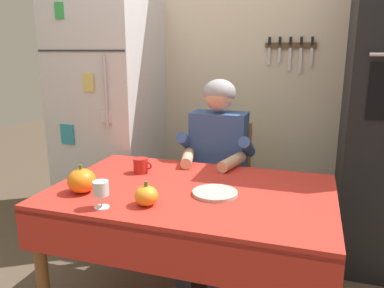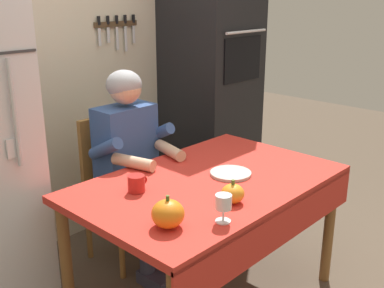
{
  "view_description": "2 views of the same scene",
  "coord_description": "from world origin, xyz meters",
  "px_view_note": "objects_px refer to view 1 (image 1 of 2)",
  "views": [
    {
      "loc": [
        0.55,
        -1.62,
        1.42
      ],
      "look_at": [
        -0.04,
        0.24,
        0.94
      ],
      "focal_mm": 35.42,
      "sensor_mm": 36.0,
      "label": 1
    },
    {
      "loc": [
        -1.7,
        -1.38,
        1.68
      ],
      "look_at": [
        0.02,
        0.24,
        0.9
      ],
      "focal_mm": 43.58,
      "sensor_mm": 36.0,
      "label": 2
    }
  ],
  "objects_px": {
    "chair_behind_person": "(222,182)",
    "wine_glass": "(101,190)",
    "dining_table": "(191,206)",
    "pumpkin_medium": "(82,181)",
    "pumpkin_large": "(146,196)",
    "refrigerator": "(110,119)",
    "seated_person": "(216,158)",
    "coffee_mug": "(141,166)",
    "serving_tray": "(215,193)"
  },
  "relations": [
    {
      "from": "coffee_mug",
      "to": "wine_glass",
      "type": "height_order",
      "value": "wine_glass"
    },
    {
      "from": "pumpkin_medium",
      "to": "serving_tray",
      "type": "relative_size",
      "value": 0.65
    },
    {
      "from": "pumpkin_large",
      "to": "pumpkin_medium",
      "type": "distance_m",
      "value": 0.37
    },
    {
      "from": "refrigerator",
      "to": "chair_behind_person",
      "type": "xyz_separation_m",
      "value": [
        0.93,
        -0.09,
        -0.39
      ]
    },
    {
      "from": "coffee_mug",
      "to": "wine_glass",
      "type": "distance_m",
      "value": 0.51
    },
    {
      "from": "refrigerator",
      "to": "wine_glass",
      "type": "bearing_deg",
      "value": -62.1
    },
    {
      "from": "refrigerator",
      "to": "pumpkin_medium",
      "type": "relative_size",
      "value": 12.64
    },
    {
      "from": "seated_person",
      "to": "coffee_mug",
      "type": "height_order",
      "value": "seated_person"
    },
    {
      "from": "pumpkin_medium",
      "to": "wine_glass",
      "type": "bearing_deg",
      "value": -35.9
    },
    {
      "from": "seated_person",
      "to": "wine_glass",
      "type": "bearing_deg",
      "value": -107.04
    },
    {
      "from": "pumpkin_large",
      "to": "coffee_mug",
      "type": "bearing_deg",
      "value": 118.17
    },
    {
      "from": "dining_table",
      "to": "serving_tray",
      "type": "distance_m",
      "value": 0.16
    },
    {
      "from": "refrigerator",
      "to": "serving_tray",
      "type": "bearing_deg",
      "value": -39.86
    },
    {
      "from": "refrigerator",
      "to": "seated_person",
      "type": "distance_m",
      "value": 0.98
    },
    {
      "from": "chair_behind_person",
      "to": "wine_glass",
      "type": "relative_size",
      "value": 7.45
    },
    {
      "from": "refrigerator",
      "to": "coffee_mug",
      "type": "bearing_deg",
      "value": -49.86
    },
    {
      "from": "seated_person",
      "to": "refrigerator",
      "type": "bearing_deg",
      "value": 163.27
    },
    {
      "from": "pumpkin_large",
      "to": "seated_person",
      "type": "bearing_deg",
      "value": 82.58
    },
    {
      "from": "chair_behind_person",
      "to": "wine_glass",
      "type": "height_order",
      "value": "chair_behind_person"
    },
    {
      "from": "refrigerator",
      "to": "serving_tray",
      "type": "relative_size",
      "value": 8.16
    },
    {
      "from": "seated_person",
      "to": "coffee_mug",
      "type": "relative_size",
      "value": 11.2
    },
    {
      "from": "seated_person",
      "to": "pumpkin_medium",
      "type": "bearing_deg",
      "value": -120.99
    },
    {
      "from": "chair_behind_person",
      "to": "coffee_mug",
      "type": "distance_m",
      "value": 0.75
    },
    {
      "from": "coffee_mug",
      "to": "serving_tray",
      "type": "distance_m",
      "value": 0.53
    },
    {
      "from": "pumpkin_large",
      "to": "serving_tray",
      "type": "bearing_deg",
      "value": 40.09
    },
    {
      "from": "chair_behind_person",
      "to": "serving_tray",
      "type": "relative_size",
      "value": 4.22
    },
    {
      "from": "refrigerator",
      "to": "dining_table",
      "type": "height_order",
      "value": "refrigerator"
    },
    {
      "from": "seated_person",
      "to": "pumpkin_large",
      "type": "distance_m",
      "value": 0.85
    },
    {
      "from": "pumpkin_large",
      "to": "pumpkin_medium",
      "type": "relative_size",
      "value": 0.79
    },
    {
      "from": "dining_table",
      "to": "coffee_mug",
      "type": "xyz_separation_m",
      "value": [
        -0.36,
        0.18,
        0.13
      ]
    },
    {
      "from": "chair_behind_person",
      "to": "pumpkin_large",
      "type": "height_order",
      "value": "chair_behind_person"
    },
    {
      "from": "wine_glass",
      "to": "pumpkin_large",
      "type": "relative_size",
      "value": 1.11
    },
    {
      "from": "seated_person",
      "to": "dining_table",
      "type": "bearing_deg",
      "value": -88.04
    },
    {
      "from": "refrigerator",
      "to": "dining_table",
      "type": "bearing_deg",
      "value": -42.91
    },
    {
      "from": "wine_glass",
      "to": "chair_behind_person",
      "type": "bearing_deg",
      "value": 75.69
    },
    {
      "from": "refrigerator",
      "to": "coffee_mug",
      "type": "distance_m",
      "value": 0.93
    },
    {
      "from": "dining_table",
      "to": "pumpkin_medium",
      "type": "bearing_deg",
      "value": -158.94
    },
    {
      "from": "dining_table",
      "to": "pumpkin_large",
      "type": "relative_size",
      "value": 12.4
    },
    {
      "from": "chair_behind_person",
      "to": "coffee_mug",
      "type": "relative_size",
      "value": 8.37
    },
    {
      "from": "coffee_mug",
      "to": "wine_glass",
      "type": "relative_size",
      "value": 0.89
    },
    {
      "from": "pumpkin_medium",
      "to": "pumpkin_large",
      "type": "bearing_deg",
      "value": -7.64
    },
    {
      "from": "dining_table",
      "to": "wine_glass",
      "type": "relative_size",
      "value": 11.21
    },
    {
      "from": "seated_person",
      "to": "coffee_mug",
      "type": "xyz_separation_m",
      "value": [
        -0.33,
        -0.43,
        0.05
      ]
    },
    {
      "from": "pumpkin_medium",
      "to": "serving_tray",
      "type": "distance_m",
      "value": 0.66
    },
    {
      "from": "wine_glass",
      "to": "pumpkin_medium",
      "type": "xyz_separation_m",
      "value": [
        -0.19,
        0.14,
        -0.03
      ]
    },
    {
      "from": "coffee_mug",
      "to": "pumpkin_large",
      "type": "height_order",
      "value": "pumpkin_large"
    },
    {
      "from": "dining_table",
      "to": "pumpkin_large",
      "type": "distance_m",
      "value": 0.3
    },
    {
      "from": "seated_person",
      "to": "pumpkin_large",
      "type": "bearing_deg",
      "value": -97.42
    },
    {
      "from": "wine_glass",
      "to": "pumpkin_medium",
      "type": "distance_m",
      "value": 0.24
    },
    {
      "from": "dining_table",
      "to": "coffee_mug",
      "type": "height_order",
      "value": "coffee_mug"
    }
  ]
}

